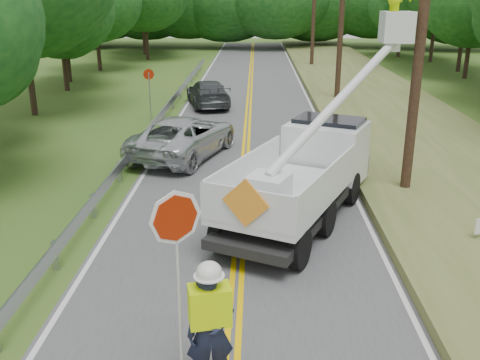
{
  "coord_description": "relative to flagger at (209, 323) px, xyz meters",
  "views": [
    {
      "loc": [
        0.37,
        -6.79,
        5.95
      ],
      "look_at": [
        0.0,
        6.0,
        1.5
      ],
      "focal_mm": 40.49,
      "sensor_mm": 36.0,
      "label": 1
    }
  ],
  "objects": [
    {
      "name": "utility_poles",
      "position": [
        5.3,
        16.78,
        4.06
      ],
      "size": [
        1.6,
        43.3,
        10.0
      ],
      "color": "black",
      "rests_on": "ground"
    },
    {
      "name": "suv_darkgrey",
      "position": [
        -1.95,
        22.49,
        -0.49
      ],
      "size": [
        3.01,
        5.12,
        1.39
      ],
      "primitive_type": "imported",
      "rotation": [
        0.0,
        0.0,
        3.38
      ],
      "color": "#3F4347",
      "rests_on": "road"
    },
    {
      "name": "flagger",
      "position": [
        0.0,
        0.0,
        0.0
      ],
      "size": [
        1.21,
        0.65,
        3.34
      ],
      "color": "#191E33",
      "rests_on": "road"
    },
    {
      "name": "tall_grass_verge",
      "position": [
        7.4,
        13.77,
        -1.06
      ],
      "size": [
        7.0,
        96.0,
        0.3
      ],
      "primitive_type": "cube",
      "color": "#545F2A",
      "rests_on": "ground"
    },
    {
      "name": "guardrail",
      "position": [
        -3.72,
        14.67,
        -0.65
      ],
      "size": [
        0.18,
        48.0,
        0.77
      ],
      "color": "#9DA0A5",
      "rests_on": "ground"
    },
    {
      "name": "bucket_truck",
      "position": [
        2.41,
        7.64,
        0.32
      ],
      "size": [
        5.56,
        7.04,
        6.63
      ],
      "color": "black",
      "rests_on": "road"
    },
    {
      "name": "road",
      "position": [
        0.3,
        13.77,
        -1.19
      ],
      "size": [
        7.2,
        96.0,
        0.03
      ],
      "color": "#4A494C",
      "rests_on": "ground"
    },
    {
      "name": "stop_sign_permanent",
      "position": [
        -4.45,
        18.9,
        0.46
      ],
      "size": [
        0.51,
        0.21,
        2.51
      ],
      "color": "#9DA0A5",
      "rests_on": "ground"
    },
    {
      "name": "suv_silver",
      "position": [
        -2.03,
        12.8,
        -0.41
      ],
      "size": [
        4.17,
        6.07,
        1.54
      ],
      "primitive_type": "imported",
      "rotation": [
        0.0,
        0.0,
        2.82
      ],
      "color": "silver",
      "rests_on": "road"
    }
  ]
}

